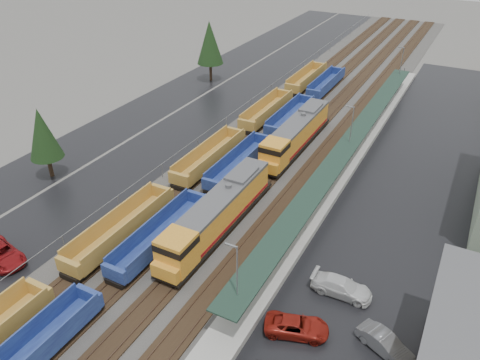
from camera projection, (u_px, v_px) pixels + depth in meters
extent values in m
cube|color=#302D2B|center=(306.00, 122.00, 72.00)|extent=(20.00, 160.00, 0.08)
cube|color=black|center=(270.00, 114.00, 74.35)|extent=(2.60, 160.00, 0.15)
cube|color=#473326|center=(266.00, 113.00, 74.58)|extent=(0.08, 160.00, 0.07)
cube|color=#473326|center=(274.00, 115.00, 74.00)|extent=(0.08, 160.00, 0.07)
cube|color=black|center=(294.00, 119.00, 72.75)|extent=(2.60, 160.00, 0.15)
cube|color=#473326|center=(289.00, 118.00, 72.98)|extent=(0.08, 160.00, 0.07)
cube|color=#473326|center=(298.00, 119.00, 72.40)|extent=(0.08, 160.00, 0.07)
cube|color=black|center=(318.00, 124.00, 71.14)|extent=(2.60, 160.00, 0.15)
cube|color=#473326|center=(314.00, 123.00, 71.37)|extent=(0.08, 160.00, 0.07)
cube|color=#473326|center=(323.00, 124.00, 70.80)|extent=(0.08, 160.00, 0.07)
cube|color=black|center=(343.00, 129.00, 69.54)|extent=(2.60, 160.00, 0.15)
cube|color=#473326|center=(339.00, 128.00, 69.77)|extent=(0.08, 160.00, 0.07)
cube|color=#473326|center=(348.00, 130.00, 69.19)|extent=(0.08, 160.00, 0.07)
cube|color=black|center=(221.00, 105.00, 78.03)|extent=(10.00, 160.00, 0.02)
cube|color=black|center=(172.00, 95.00, 82.04)|extent=(9.00, 160.00, 0.02)
cube|color=black|center=(422.00, 182.00, 56.83)|extent=(16.00, 100.00, 0.02)
cube|color=#9E9B93|center=(347.00, 162.00, 60.46)|extent=(3.00, 80.00, 0.70)
cylinder|color=gray|center=(264.00, 269.00, 40.74)|extent=(0.16, 0.16, 2.40)
cylinder|color=gray|center=(322.00, 188.00, 52.10)|extent=(0.16, 0.16, 2.40)
cylinder|color=gray|center=(359.00, 136.00, 63.45)|extent=(0.16, 0.16, 2.40)
cylinder|color=gray|center=(385.00, 100.00, 74.80)|extent=(0.16, 0.16, 2.40)
cylinder|color=gray|center=(404.00, 74.00, 86.15)|extent=(0.16, 0.16, 2.40)
cube|color=#1B3126|center=(349.00, 142.00, 58.99)|extent=(2.60, 65.00, 0.15)
cylinder|color=gray|center=(237.00, 287.00, 35.88)|extent=(0.12, 0.12, 8.00)
cube|color=gray|center=(231.00, 245.00, 34.06)|extent=(1.00, 0.15, 0.12)
cylinder|color=gray|center=(350.00, 137.00, 58.58)|extent=(0.12, 0.12, 8.00)
cube|color=gray|center=(350.00, 107.00, 56.77)|extent=(1.00, 0.15, 0.12)
cylinder|color=gray|center=(400.00, 70.00, 81.29)|extent=(0.12, 0.12, 8.00)
cube|color=gray|center=(401.00, 47.00, 79.47)|extent=(1.00, 0.15, 0.12)
cylinder|color=gray|center=(64.00, 244.00, 45.04)|extent=(0.08, 0.08, 2.00)
cylinder|color=gray|center=(119.00, 203.00, 51.10)|extent=(0.08, 0.08, 2.00)
cylinder|color=gray|center=(162.00, 171.00, 57.15)|extent=(0.08, 0.08, 2.00)
cylinder|color=gray|center=(197.00, 145.00, 63.21)|extent=(0.08, 0.08, 2.00)
cylinder|color=gray|center=(226.00, 124.00, 69.26)|extent=(0.08, 0.08, 2.00)
cylinder|color=gray|center=(251.00, 106.00, 75.32)|extent=(0.08, 0.08, 2.00)
cylinder|color=gray|center=(271.00, 90.00, 81.37)|extent=(0.08, 0.08, 2.00)
cylinder|color=gray|center=(289.00, 77.00, 87.43)|extent=(0.08, 0.08, 2.00)
cylinder|color=gray|center=(305.00, 65.00, 93.48)|extent=(0.08, 0.08, 2.00)
cylinder|color=gray|center=(318.00, 55.00, 99.54)|extent=(0.08, 0.08, 2.00)
cylinder|color=gray|center=(330.00, 46.00, 105.59)|extent=(0.08, 0.08, 2.00)
cylinder|color=gray|center=(341.00, 38.00, 111.65)|extent=(0.08, 0.08, 2.00)
cylinder|color=gray|center=(351.00, 31.00, 117.70)|extent=(0.08, 0.08, 2.00)
cylinder|color=gray|center=(360.00, 25.00, 123.75)|extent=(0.08, 0.08, 2.00)
cylinder|color=gray|center=(367.00, 19.00, 129.81)|extent=(0.08, 0.08, 2.00)
cube|color=gray|center=(251.00, 100.00, 74.80)|extent=(0.05, 160.00, 0.05)
cylinder|color=#332316|center=(50.00, 167.00, 57.45)|extent=(0.50, 0.50, 2.70)
cone|color=black|center=(42.00, 133.00, 55.12)|extent=(3.96, 3.96, 6.30)
cylinder|color=#332316|center=(211.00, 72.00, 87.96)|extent=(0.50, 0.50, 3.30)
cone|color=black|center=(210.00, 42.00, 85.13)|extent=(4.84, 4.84, 7.70)
cube|color=black|center=(220.00, 224.00, 48.21)|extent=(2.90, 19.33, 0.39)
cube|color=orange|center=(224.00, 206.00, 48.09)|extent=(2.71, 15.47, 2.90)
cube|color=orange|center=(177.00, 252.00, 41.56)|extent=(2.90, 3.09, 3.29)
cube|color=black|center=(176.00, 243.00, 41.06)|extent=(2.95, 3.14, 0.68)
cube|color=orange|center=(166.00, 272.00, 40.74)|extent=(2.71, 0.97, 1.35)
cube|color=#59595B|center=(224.00, 193.00, 47.30)|extent=(2.76, 15.47, 0.34)
cube|color=maroon|center=(213.00, 211.00, 49.24)|extent=(0.04, 15.47, 0.34)
cube|color=maroon|center=(236.00, 219.00, 48.14)|extent=(0.04, 15.47, 0.34)
cube|color=black|center=(220.00, 227.00, 48.41)|extent=(2.13, 5.80, 0.58)
cube|color=black|center=(183.00, 265.00, 43.24)|extent=(2.32, 3.87, 0.48)
cube|color=black|center=(249.00, 195.00, 53.48)|extent=(2.32, 3.87, 0.48)
cylinder|color=#59595B|center=(228.00, 186.00, 47.88)|extent=(0.68, 0.68, 0.48)
cube|color=#59595B|center=(242.00, 174.00, 50.10)|extent=(2.32, 3.87, 0.48)
cube|color=black|center=(296.00, 143.00, 64.10)|extent=(2.90, 19.33, 0.39)
cube|color=orange|center=(300.00, 130.00, 63.99)|extent=(2.71, 15.47, 2.90)
cube|color=orange|center=(274.00, 154.00, 57.45)|extent=(2.90, 3.09, 3.29)
cube|color=black|center=(275.00, 147.00, 56.95)|extent=(2.95, 3.14, 0.68)
cube|color=orange|center=(268.00, 167.00, 56.63)|extent=(2.71, 0.97, 1.35)
cube|color=#59595B|center=(301.00, 119.00, 63.19)|extent=(2.76, 15.47, 0.34)
cube|color=maroon|center=(290.00, 135.00, 65.14)|extent=(0.04, 15.47, 0.34)
cube|color=maroon|center=(309.00, 139.00, 64.04)|extent=(0.04, 15.47, 0.34)
cube|color=black|center=(296.00, 146.00, 64.30)|extent=(2.13, 5.80, 0.58)
cube|color=black|center=(276.00, 166.00, 59.13)|extent=(2.32, 3.87, 0.48)
cube|color=black|center=(313.00, 127.00, 69.38)|extent=(2.32, 3.87, 0.48)
cylinder|color=#59595B|center=(303.00, 115.00, 63.77)|extent=(0.68, 0.68, 0.48)
cube|color=#59595B|center=(311.00, 108.00, 65.99)|extent=(2.32, 3.87, 0.48)
cube|color=#B08231|center=(40.00, 291.00, 38.88)|extent=(2.73, 0.53, 1.47)
cube|color=black|center=(36.00, 306.00, 38.87)|extent=(2.10, 2.31, 0.53)
cube|color=#B08231|center=(122.00, 232.00, 46.99)|extent=(2.73, 13.49, 0.26)
cube|color=#B08231|center=(111.00, 220.00, 47.03)|extent=(0.16, 13.49, 1.89)
cube|color=#B08231|center=(131.00, 228.00, 45.97)|extent=(0.16, 13.49, 1.89)
cube|color=#B08231|center=(69.00, 267.00, 41.35)|extent=(2.73, 0.53, 1.47)
cube|color=#B08231|center=(162.00, 192.00, 51.87)|extent=(2.73, 0.53, 1.47)
cube|color=black|center=(77.00, 271.00, 42.44)|extent=(2.10, 2.31, 0.53)
cube|color=black|center=(159.00, 204.00, 51.86)|extent=(2.10, 2.31, 0.53)
cube|color=#B08231|center=(210.00, 159.00, 59.98)|extent=(2.73, 13.49, 0.26)
cube|color=#B08231|center=(201.00, 151.00, 60.02)|extent=(0.16, 13.49, 1.89)
cube|color=#B08231|center=(219.00, 155.00, 58.97)|extent=(0.16, 13.49, 1.89)
cube|color=#B08231|center=(179.00, 179.00, 54.34)|extent=(2.73, 0.53, 1.47)
cube|color=#B08231|center=(236.00, 134.00, 64.87)|extent=(2.73, 0.53, 1.47)
cube|color=black|center=(183.00, 184.00, 55.44)|extent=(2.10, 2.31, 0.53)
cube|color=black|center=(233.00, 143.00, 64.85)|extent=(2.10, 2.31, 0.53)
cube|color=#B08231|center=(267.00, 113.00, 72.97)|extent=(2.73, 13.49, 0.26)
cube|color=#B08231|center=(259.00, 106.00, 73.01)|extent=(0.16, 13.49, 1.89)
cube|color=#B08231|center=(275.00, 109.00, 71.96)|extent=(0.16, 13.49, 1.89)
cube|color=#B08231|center=(247.00, 125.00, 67.33)|extent=(2.73, 0.53, 1.47)
cube|color=#B08231|center=(285.00, 94.00, 77.86)|extent=(2.73, 0.53, 1.47)
cube|color=black|center=(249.00, 130.00, 68.43)|extent=(2.10, 2.31, 0.53)
cube|color=black|center=(283.00, 102.00, 77.84)|extent=(2.10, 2.31, 0.53)
cube|color=#B08231|center=(306.00, 81.00, 85.97)|extent=(2.73, 13.49, 0.26)
cube|color=#B08231|center=(300.00, 75.00, 86.01)|extent=(0.16, 13.49, 1.89)
cube|color=#B08231|center=(314.00, 77.00, 84.95)|extent=(0.16, 13.49, 1.89)
cube|color=#B08231|center=(292.00, 88.00, 80.32)|extent=(2.73, 0.53, 1.47)
cube|color=#B08231|center=(320.00, 66.00, 90.85)|extent=(2.73, 0.53, 1.47)
cube|color=black|center=(293.00, 93.00, 81.42)|extent=(2.10, 2.31, 0.53)
cube|color=black|center=(318.00, 73.00, 90.84)|extent=(2.10, 2.31, 0.53)
cube|color=navy|center=(10.00, 348.00, 33.76)|extent=(0.15, 13.17, 1.75)
cube|color=navy|center=(90.00, 296.00, 38.50)|extent=(2.53, 0.49, 1.36)
cube|color=black|center=(86.00, 310.00, 38.49)|extent=(1.95, 2.14, 0.49)
cube|color=navy|center=(161.00, 237.00, 46.27)|extent=(2.53, 13.17, 0.24)
cube|color=navy|center=(150.00, 227.00, 46.31)|extent=(0.15, 13.17, 1.75)
cube|color=navy|center=(171.00, 234.00, 45.33)|extent=(0.15, 13.17, 1.75)
cube|color=navy|center=(114.00, 274.00, 40.79)|extent=(2.53, 0.49, 1.36)
cube|color=navy|center=(198.00, 198.00, 51.05)|extent=(2.53, 0.49, 1.36)
cube|color=black|center=(121.00, 277.00, 41.81)|extent=(1.95, 2.14, 0.49)
cube|color=black|center=(195.00, 209.00, 51.04)|extent=(1.95, 2.14, 0.49)
cube|color=navy|center=(240.00, 165.00, 58.82)|extent=(2.53, 13.17, 0.24)
cube|color=navy|center=(231.00, 157.00, 58.85)|extent=(0.15, 13.17, 1.75)
cube|color=navy|center=(248.00, 161.00, 57.88)|extent=(0.15, 13.17, 1.75)
cube|color=navy|center=(212.00, 185.00, 53.33)|extent=(2.53, 0.49, 1.36)
cube|color=navy|center=(263.00, 139.00, 63.60)|extent=(2.53, 0.49, 1.36)
cube|color=black|center=(215.00, 190.00, 54.35)|extent=(1.95, 2.14, 0.49)
cube|color=black|center=(261.00, 148.00, 63.58)|extent=(1.95, 2.14, 0.49)
cube|color=navy|center=(290.00, 118.00, 71.36)|extent=(2.53, 13.17, 0.24)
cube|color=navy|center=(283.00, 111.00, 71.40)|extent=(0.15, 13.17, 1.75)
cube|color=navy|center=(298.00, 114.00, 70.42)|extent=(0.15, 13.17, 1.75)
cube|color=navy|center=(272.00, 131.00, 65.88)|extent=(2.53, 0.49, 1.36)
cube|color=navy|center=(307.00, 100.00, 76.14)|extent=(2.53, 0.49, 1.36)
cube|color=black|center=(274.00, 135.00, 66.90)|extent=(1.95, 2.14, 0.49)
cube|color=black|center=(305.00, 107.00, 76.13)|extent=(1.95, 2.14, 0.49)
cube|color=navy|center=(326.00, 85.00, 83.91)|extent=(2.53, 13.17, 0.24)
cube|color=navy|center=(320.00, 80.00, 83.95)|extent=(0.15, 13.17, 1.75)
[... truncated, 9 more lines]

